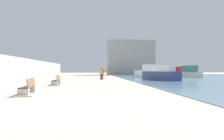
{
  "coord_description": "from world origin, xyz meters",
  "views": [
    {
      "loc": [
        0.88,
        -9.89,
        1.51
      ],
      "look_at": [
        3.78,
        17.74,
        1.38
      ],
      "focal_mm": 34.43,
      "sensor_mm": 36.0,
      "label": 1
    }
  ],
  "objects_px": {
    "bench_far": "(56,83)",
    "boat_far_right": "(161,74)",
    "bench_near": "(27,91)",
    "boat_mid_bay": "(187,73)",
    "person_walking": "(101,73)",
    "boat_distant": "(147,72)",
    "boat_outer": "(174,72)",
    "person_standing": "(103,73)"
  },
  "relations": [
    {
      "from": "person_standing",
      "to": "bench_far",
      "type": "bearing_deg",
      "value": -115.29
    },
    {
      "from": "person_walking",
      "to": "boat_distant",
      "type": "bearing_deg",
      "value": 42.53
    },
    {
      "from": "person_walking",
      "to": "boat_mid_bay",
      "type": "distance_m",
      "value": 18.11
    },
    {
      "from": "bench_near",
      "to": "boat_mid_bay",
      "type": "xyz_separation_m",
      "value": [
        21.44,
        25.05,
        0.56
      ]
    },
    {
      "from": "person_walking",
      "to": "boat_mid_bay",
      "type": "xyz_separation_m",
      "value": [
        16.25,
        8.0,
        -0.17
      ]
    },
    {
      "from": "bench_far",
      "to": "boat_far_right",
      "type": "relative_size",
      "value": 0.31
    },
    {
      "from": "boat_far_right",
      "to": "boat_distant",
      "type": "xyz_separation_m",
      "value": [
        0.77,
        10.02,
        0.09
      ]
    },
    {
      "from": "person_standing",
      "to": "boat_distant",
      "type": "relative_size",
      "value": 0.26
    },
    {
      "from": "person_standing",
      "to": "boat_distant",
      "type": "bearing_deg",
      "value": 40.51
    },
    {
      "from": "bench_far",
      "to": "person_standing",
      "type": "xyz_separation_m",
      "value": [
        4.93,
        10.44,
        0.76
      ]
    },
    {
      "from": "bench_far",
      "to": "person_standing",
      "type": "distance_m",
      "value": 11.57
    },
    {
      "from": "bench_far",
      "to": "boat_mid_bay",
      "type": "height_order",
      "value": "boat_mid_bay"
    },
    {
      "from": "bench_far",
      "to": "person_standing",
      "type": "bearing_deg",
      "value": 64.71
    },
    {
      "from": "bench_far",
      "to": "boat_far_right",
      "type": "xyz_separation_m",
      "value": [
        12.59,
        7.61,
        0.56
      ]
    },
    {
      "from": "boat_far_right",
      "to": "boat_distant",
      "type": "bearing_deg",
      "value": 85.62
    },
    {
      "from": "boat_far_right",
      "to": "bench_near",
      "type": "bearing_deg",
      "value": -131.15
    },
    {
      "from": "bench_near",
      "to": "boat_distant",
      "type": "relative_size",
      "value": 0.32
    },
    {
      "from": "boat_distant",
      "to": "boat_outer",
      "type": "bearing_deg",
      "value": 46.21
    },
    {
      "from": "person_walking",
      "to": "boat_outer",
      "type": "xyz_separation_m",
      "value": [
        17.54,
        17.21,
        -0.18
      ]
    },
    {
      "from": "bench_far",
      "to": "boat_outer",
      "type": "xyz_separation_m",
      "value": [
        22.21,
        26.87,
        0.55
      ]
    },
    {
      "from": "boat_far_right",
      "to": "boat_outer",
      "type": "distance_m",
      "value": 21.53
    },
    {
      "from": "bench_near",
      "to": "boat_far_right",
      "type": "relative_size",
      "value": 0.3
    },
    {
      "from": "bench_near",
      "to": "person_walking",
      "type": "bearing_deg",
      "value": 73.07
    },
    {
      "from": "bench_near",
      "to": "boat_mid_bay",
      "type": "distance_m",
      "value": 32.98
    },
    {
      "from": "boat_far_right",
      "to": "boat_outer",
      "type": "relative_size",
      "value": 1.06
    },
    {
      "from": "bench_near",
      "to": "bench_far",
      "type": "xyz_separation_m",
      "value": [
        0.52,
        7.39,
        0.0
      ]
    },
    {
      "from": "bench_near",
      "to": "boat_outer",
      "type": "xyz_separation_m",
      "value": [
        22.73,
        34.26,
        0.55
      ]
    },
    {
      "from": "bench_far",
      "to": "boat_mid_bay",
      "type": "xyz_separation_m",
      "value": [
        20.92,
        17.66,
        0.56
      ]
    },
    {
      "from": "person_standing",
      "to": "boat_outer",
      "type": "distance_m",
      "value": 23.85
    },
    {
      "from": "bench_far",
      "to": "person_walking",
      "type": "relative_size",
      "value": 1.29
    },
    {
      "from": "bench_near",
      "to": "boat_outer",
      "type": "distance_m",
      "value": 41.12
    },
    {
      "from": "person_walking",
      "to": "person_standing",
      "type": "height_order",
      "value": "person_standing"
    },
    {
      "from": "bench_near",
      "to": "person_walking",
      "type": "relative_size",
      "value": 1.27
    },
    {
      "from": "person_walking",
      "to": "person_standing",
      "type": "bearing_deg",
      "value": 71.32
    },
    {
      "from": "bench_near",
      "to": "boat_far_right",
      "type": "xyz_separation_m",
      "value": [
        13.11,
        15.0,
        0.56
      ]
    },
    {
      "from": "person_walking",
      "to": "boat_mid_bay",
      "type": "relative_size",
      "value": 0.24
    },
    {
      "from": "person_walking",
      "to": "person_standing",
      "type": "xyz_separation_m",
      "value": [
        0.26,
        0.77,
        0.03
      ]
    },
    {
      "from": "bench_near",
      "to": "bench_far",
      "type": "distance_m",
      "value": 7.4
    },
    {
      "from": "boat_mid_bay",
      "to": "boat_distant",
      "type": "bearing_deg",
      "value": -179.8
    },
    {
      "from": "bench_near",
      "to": "boat_distant",
      "type": "height_order",
      "value": "boat_distant"
    },
    {
      "from": "bench_far",
      "to": "person_walking",
      "type": "distance_m",
      "value": 10.76
    },
    {
      "from": "bench_far",
      "to": "boat_far_right",
      "type": "bearing_deg",
      "value": 31.16
    }
  ]
}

